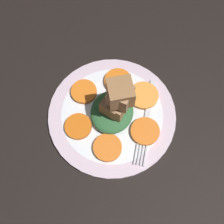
% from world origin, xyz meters
% --- Properties ---
extents(table_slab, '(1.20, 1.20, 0.02)m').
position_xyz_m(table_slab, '(0.00, 0.00, 0.01)').
color(table_slab, black).
rests_on(table_slab, ground).
extents(plate, '(0.28, 0.28, 0.01)m').
position_xyz_m(plate, '(0.00, 0.00, 0.03)').
color(plate, silver).
rests_on(plate, table_slab).
extents(carrot_slice_0, '(0.06, 0.06, 0.01)m').
position_xyz_m(carrot_slice_0, '(-0.08, -0.01, 0.04)').
color(carrot_slice_0, orange).
rests_on(carrot_slice_0, plate).
extents(carrot_slice_1, '(0.06, 0.06, 0.01)m').
position_xyz_m(carrot_slice_1, '(-0.02, -0.08, 0.04)').
color(carrot_slice_1, orange).
rests_on(carrot_slice_1, plate).
extents(carrot_slice_2, '(0.07, 0.07, 0.01)m').
position_xyz_m(carrot_slice_2, '(0.06, -0.06, 0.04)').
color(carrot_slice_2, orange).
rests_on(carrot_slice_2, plate).
extents(carrot_slice_3, '(0.06, 0.06, 0.01)m').
position_xyz_m(carrot_slice_3, '(0.08, 0.01, 0.04)').
color(carrot_slice_3, orange).
rests_on(carrot_slice_3, plate).
extents(carrot_slice_4, '(0.06, 0.06, 0.01)m').
position_xyz_m(carrot_slice_4, '(0.03, 0.07, 0.04)').
color(carrot_slice_4, orange).
rests_on(carrot_slice_4, plate).
extents(carrot_slice_5, '(0.06, 0.06, 0.01)m').
position_xyz_m(carrot_slice_5, '(-0.05, 0.06, 0.04)').
color(carrot_slice_5, '#D56013').
rests_on(carrot_slice_5, plate).
extents(center_pile, '(0.10, 0.09, 0.12)m').
position_xyz_m(center_pile, '(0.00, -0.01, 0.08)').
color(center_pile, '#2D6033').
rests_on(center_pile, plate).
extents(fork, '(0.20, 0.03, 0.00)m').
position_xyz_m(fork, '(-0.00, -0.08, 0.03)').
color(fork, silver).
rests_on(fork, plate).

